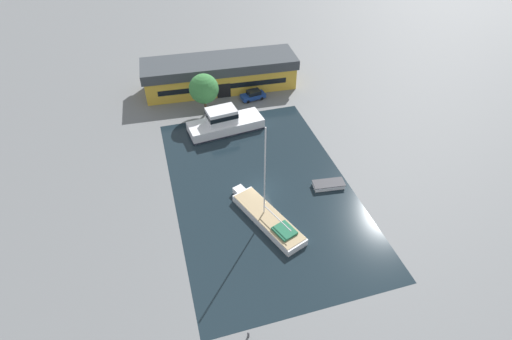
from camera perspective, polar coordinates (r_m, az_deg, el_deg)
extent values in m
plane|color=slate|center=(52.73, 0.83, -2.69)|extent=(440.00, 440.00, 0.00)
cube|color=black|center=(52.73, 0.83, -2.69)|extent=(22.84, 36.67, 0.01)
cube|color=gold|center=(74.36, -5.13, 12.98)|extent=(26.88, 8.98, 3.75)
cube|color=#383D42|center=(73.15, -5.26, 14.86)|extent=(27.69, 9.25, 1.69)
cube|color=black|center=(71.34, -4.62, 11.22)|extent=(2.40, 0.20, 2.63)
cube|color=black|center=(70.98, -4.66, 11.75)|extent=(22.49, 1.32, 0.94)
cylinder|color=brown|center=(66.93, -7.23, 9.02)|extent=(0.40, 0.40, 2.91)
sphere|color=#387A3D|center=(65.32, -7.46, 11.44)|extent=(4.76, 4.76, 4.76)
cube|color=navy|center=(70.87, -0.44, 10.52)|extent=(4.47, 2.51, 0.74)
cube|color=black|center=(70.58, -0.32, 11.05)|extent=(2.43, 1.97, 0.67)
cube|color=black|center=(70.20, -1.16, 10.83)|extent=(0.28, 1.49, 0.54)
cylinder|color=black|center=(69.92, -1.14, 9.73)|extent=(0.62, 0.29, 0.60)
cylinder|color=black|center=(71.24, -1.70, 10.36)|extent=(0.62, 0.29, 0.60)
cylinder|color=black|center=(70.88, 0.82, 10.20)|extent=(0.62, 0.29, 0.60)
cylinder|color=black|center=(72.18, 0.23, 10.81)|extent=(0.62, 0.29, 0.60)
cube|color=white|center=(48.32, 1.75, -7.03)|extent=(6.57, 11.32, 0.93)
cube|color=white|center=(51.77, -2.40, -3.02)|extent=(1.65, 1.58, 0.93)
cube|color=tan|center=(47.95, 1.76, -6.62)|extent=(6.31, 10.87, 0.08)
cylinder|color=silver|center=(44.09, 1.26, -0.50)|extent=(0.16, 0.16, 12.32)
cylinder|color=silver|center=(46.25, 3.05, -6.86)|extent=(1.84, 4.68, 0.12)
cube|color=#236647|center=(46.28, 4.09, -8.65)|extent=(2.76, 2.98, 0.30)
cube|color=white|center=(63.05, -4.35, 6.39)|extent=(12.00, 5.45, 1.64)
cube|color=black|center=(63.43, -4.32, 5.88)|extent=(12.13, 5.55, 0.18)
cube|color=silver|center=(61.84, -4.95, 7.74)|extent=(4.72, 3.47, 2.22)
cube|color=black|center=(61.73, -4.96, 7.92)|extent=(4.82, 3.56, 0.71)
cube|color=white|center=(53.69, 10.32, -2.10)|extent=(4.18, 2.15, 0.60)
cube|color=#333338|center=(53.46, 10.36, -1.83)|extent=(4.35, 2.27, 0.08)
cylinder|color=#47474C|center=(40.24, -1.10, -22.51)|extent=(0.21, 0.21, 0.52)
sphere|color=#47474C|center=(39.95, -1.11, -22.30)|extent=(0.23, 0.23, 0.23)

